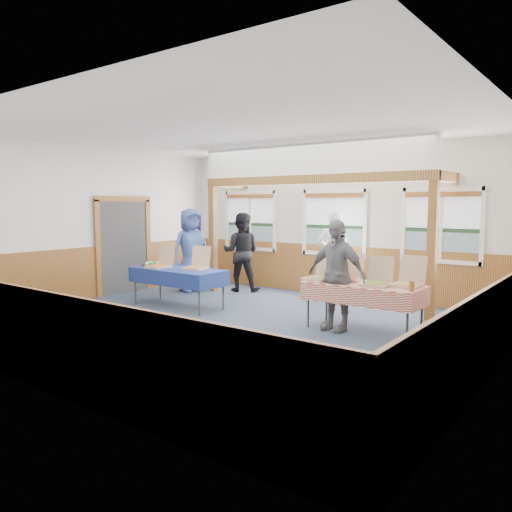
{
  "coord_description": "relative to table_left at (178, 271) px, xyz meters",
  "views": [
    {
      "loc": [
        5.17,
        -6.29,
        2.01
      ],
      "look_at": [
        -0.29,
        1.0,
        1.06
      ],
      "focal_mm": 35.0,
      "sensor_mm": 36.0,
      "label": 1
    }
  ],
  "objects": [
    {
      "name": "drink_glass",
      "position": [
        4.53,
        0.21,
        0.13
      ],
      "size": [
        0.07,
        0.07,
        0.15
      ],
      "primitive_type": "cylinder",
      "color": "#996519",
      "rests_on": "table_right"
    },
    {
      "name": "post_left",
      "position": [
        -0.7,
        1.82,
        0.5
      ],
      "size": [
        0.15,
        0.15,
        2.4
      ],
      "primitive_type": "cube",
      "color": "#533A12",
      "rests_on": "floor"
    },
    {
      "name": "floor",
      "position": [
        1.8,
        -0.48,
        -0.7
      ],
      "size": [
        8.0,
        8.0,
        0.0
      ],
      "primitive_type": "plane",
      "color": "#2B3545",
      "rests_on": "ground"
    },
    {
      "name": "cross_beam",
      "position": [
        1.8,
        1.82,
        1.79
      ],
      "size": [
        5.15,
        0.18,
        0.18
      ],
      "primitive_type": "cube",
      "color": "#533A12",
      "rests_on": "post_left"
    },
    {
      "name": "pizza_box_e",
      "position": [
        3.92,
        0.38,
        0.12
      ],
      "size": [
        0.45,
        0.53,
        0.44
      ],
      "rotation": [
        0.0,
        0.0,
        0.1
      ],
      "color": "tan",
      "rests_on": "table_right"
    },
    {
      "name": "wall_left",
      "position": [
        -2.2,
        -0.48,
        0.9
      ],
      "size": [
        0.0,
        8.0,
        8.0
      ],
      "primitive_type": "plane",
      "rotation": [
        1.57,
        0.0,
        1.57
      ],
      "color": "silver",
      "rests_on": "floor"
    },
    {
      "name": "table_right",
      "position": [
        3.68,
        0.46,
        -0.0
      ],
      "size": [
        1.98,
        1.32,
        0.76
      ],
      "rotation": [
        0.0,
        0.0,
        -0.28
      ],
      "color": "#373737",
      "rests_on": "floor"
    },
    {
      "name": "cased_opening",
      "position": [
        -2.16,
        0.42,
        0.35
      ],
      "size": [
        0.06,
        1.3,
        2.1
      ],
      "primitive_type": "cube",
      "color": "#373737",
      "rests_on": "wall_left"
    },
    {
      "name": "wainscot_back",
      "position": [
        1.8,
        3.0,
        -0.15
      ],
      "size": [
        7.98,
        0.05,
        1.1
      ],
      "primitive_type": "cube",
      "color": "brown",
      "rests_on": "floor"
    },
    {
      "name": "pizza_box_b",
      "position": [
        0.34,
        0.16,
        0.12
      ],
      "size": [
        0.5,
        0.56,
        0.43
      ],
      "rotation": [
        0.0,
        0.0,
        0.25
      ],
      "color": "tan",
      "rests_on": "table_left"
    },
    {
      "name": "pizza_box_d",
      "position": [
        3.32,
        0.65,
        0.12
      ],
      "size": [
        0.48,
        0.55,
        0.44
      ],
      "rotation": [
        0.0,
        0.0,
        0.17
      ],
      "color": "tan",
      "rests_on": "table_right"
    },
    {
      "name": "window_mid",
      "position": [
        1.8,
        2.98,
        0.98
      ],
      "size": [
        1.56,
        0.1,
        1.46
      ],
      "color": "white",
      "rests_on": "wall_back"
    },
    {
      "name": "wainscot_front",
      "position": [
        1.8,
        -3.95,
        -0.15
      ],
      "size": [
        7.98,
        0.05,
        1.1
      ],
      "primitive_type": "cube",
      "color": "brown",
      "rests_on": "floor"
    },
    {
      "name": "ceiling",
      "position": [
        1.8,
        -0.48,
        2.5
      ],
      "size": [
        8.0,
        8.0,
        0.0
      ],
      "primitive_type": "plane",
      "rotation": [
        3.14,
        0.0,
        0.0
      ],
      "color": "white",
      "rests_on": "wall_back"
    },
    {
      "name": "table_left",
      "position": [
        0.0,
        0.0,
        0.0
      ],
      "size": [
        2.09,
        1.4,
        0.76
      ],
      "rotation": [
        0.0,
        0.0,
        -0.29
      ],
      "color": "#373737",
      "rests_on": "floor"
    },
    {
      "name": "pizza_box_f",
      "position": [
        4.33,
        0.6,
        0.12
      ],
      "size": [
        0.42,
        0.51,
        0.46
      ],
      "rotation": [
        0.0,
        0.0,
        -0.01
      ],
      "color": "tan",
      "rests_on": "table_right"
    },
    {
      "name": "woman_black",
      "position": [
        -0.16,
        2.18,
        0.2
      ],
      "size": [
        1.09,
        1.01,
        1.81
      ],
      "primitive_type": "imported",
      "rotation": [
        0.0,
        0.0,
        3.61
      ],
      "color": "black",
      "rests_on": "floor"
    },
    {
      "name": "wainscot_right",
      "position": [
        5.77,
        -0.48,
        -0.15
      ],
      "size": [
        0.05,
        6.98,
        1.1
      ],
      "primitive_type": "cube",
      "color": "brown",
      "rests_on": "floor"
    },
    {
      "name": "wall_front",
      "position": [
        1.8,
        -3.98,
        0.9
      ],
      "size": [
        8.0,
        0.0,
        8.0
      ],
      "primitive_type": "plane",
      "rotation": [
        -1.57,
        0.0,
        0.0
      ],
      "color": "silver",
      "rests_on": "floor"
    },
    {
      "name": "man_blue",
      "position": [
        -1.08,
        1.48,
        0.25
      ],
      "size": [
        0.86,
        1.07,
        1.91
      ],
      "primitive_type": "imported",
      "rotation": [
        0.0,
        0.0,
        1.26
      ],
      "color": "#395290",
      "rests_on": "floor"
    },
    {
      "name": "wainscot_left",
      "position": [
        -2.18,
        -0.48,
        -0.15
      ],
      "size": [
        0.05,
        6.98,
        1.1
      ],
      "primitive_type": "cube",
      "color": "brown",
      "rests_on": "floor"
    },
    {
      "name": "window_left",
      "position": [
        -0.5,
        2.98,
        0.98
      ],
      "size": [
        1.56,
        0.1,
        1.46
      ],
      "color": "white",
      "rests_on": "wall_back"
    },
    {
      "name": "pizza_box_c",
      "position": [
        2.93,
        0.36,
        0.12
      ],
      "size": [
        0.47,
        0.55,
        0.44
      ],
      "rotation": [
        0.0,
        0.0,
        -0.14
      ],
      "color": "tan",
      "rests_on": "table_right"
    },
    {
      "name": "post_right",
      "position": [
        4.3,
        1.82,
        0.5
      ],
      "size": [
        0.15,
        0.15,
        2.4
      ],
      "primitive_type": "cube",
      "color": "#533A12",
      "rests_on": "floor"
    },
    {
      "name": "pizza_box_a",
      "position": [
        -0.4,
        -0.11,
        0.12
      ],
      "size": [
        0.4,
        0.49,
        0.43
      ],
      "rotation": [
        0.0,
        0.0,
        0.01
      ],
      "color": "tan",
      "rests_on": "table_left"
    },
    {
      "name": "wall_right",
      "position": [
        5.8,
        -0.48,
        0.9
      ],
      "size": [
        0.0,
        8.0,
        8.0
      ],
      "primitive_type": "plane",
      "rotation": [
        1.57,
        0.0,
        -1.57
      ],
      "color": "silver",
      "rests_on": "floor"
    },
    {
      "name": "woman_white",
      "position": [
        2.14,
        2.37,
        0.24
      ],
      "size": [
        0.8,
        0.66,
        1.89
      ],
      "primitive_type": "imported",
      "rotation": [
        0.0,
        0.0,
        3.48
      ],
      "color": "white",
      "rests_on": "floor"
    },
    {
      "name": "wall_back",
      "position": [
        1.8,
        3.02,
        0.9
      ],
      "size": [
        8.0,
        0.0,
        8.0
      ],
      "primitive_type": "plane",
      "rotation": [
        1.57,
        0.0,
        0.0
      ],
      "color": "silver",
      "rests_on": "floor"
    },
    {
      "name": "person_grey",
      "position": [
        3.28,
        0.27,
        0.18
      ],
      "size": [
        1.07,
        0.53,
        1.77
      ],
      "primitive_type": "imported",
      "rotation": [
        0.0,
        0.0,
        -0.1
      ],
      "color": "slate",
      "rests_on": "floor"
    },
    {
      "name": "veggie_tray",
      "position": [
        -0.75,
        0.0,
        0.09
      ],
      "size": [
        0.38,
        0.38,
        0.09
      ],
      "color": "black",
      "rests_on": "table_left"
    },
    {
      "name": "window_right",
      "position": [
        4.1,
        2.98,
        0.98
      ],
      "size": [
        1.56,
        0.1,
        1.46
      ],
      "color": "white",
      "rests_on": "wall_back"
    }
  ]
}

